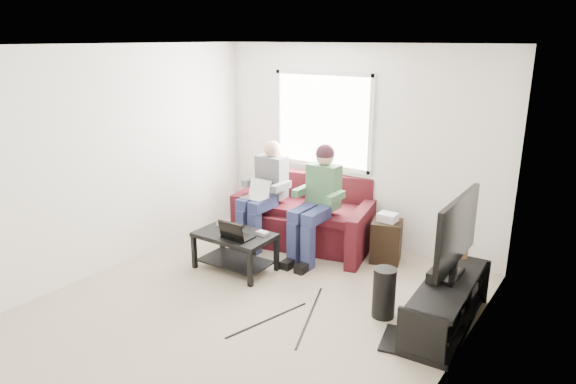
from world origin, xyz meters
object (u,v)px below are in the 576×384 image
at_px(coffee_table, 235,243).
at_px(subwoofer, 384,293).
at_px(tv_stand, 447,307).
at_px(tv, 457,233).
at_px(sofa, 304,218).
at_px(end_table, 386,240).

relative_size(coffee_table, subwoofer, 1.81).
xyz_separation_m(tv_stand, tv, (-0.00, 0.10, 0.72)).
height_order(sofa, coffee_table, sofa).
xyz_separation_m(coffee_table, tv_stand, (2.48, 0.16, -0.13)).
height_order(sofa, end_table, sofa).
distance_m(coffee_table, end_table, 1.86).
relative_size(sofa, end_table, 3.36).
height_order(coffee_table, tv, tv).
xyz_separation_m(sofa, subwoofer, (1.71, -1.20, -0.07)).
bearing_deg(coffee_table, end_table, 41.93).
xyz_separation_m(sofa, end_table, (1.18, 0.04, -0.05)).
bearing_deg(end_table, coffee_table, -138.07).
height_order(tv, subwoofer, tv).
xyz_separation_m(sofa, coffee_table, (-0.20, -1.20, 0.01)).
bearing_deg(sofa, coffee_table, -99.63).
relative_size(tv_stand, subwoofer, 2.80).
distance_m(tv_stand, subwoofer, 0.60).
height_order(sofa, tv_stand, sofa).
relative_size(sofa, subwoofer, 4.08).
bearing_deg(tv_stand, tv, 91.47).
bearing_deg(tv, sofa, 157.64).
bearing_deg(tv, coffee_table, -173.97).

